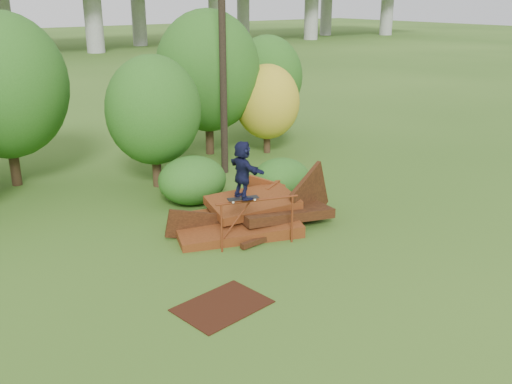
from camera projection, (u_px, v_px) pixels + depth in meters
ground at (323, 260)px, 15.70m from camera, size 240.00×240.00×0.00m
scrap_pile at (254, 215)px, 17.86m from camera, size 5.88×3.43×2.28m
grind_rail at (258, 212)px, 16.17m from camera, size 2.32×0.83×1.47m
skateboard at (243, 198)px, 15.88m from camera, size 0.91×0.50×0.09m
skater at (243, 170)px, 15.61m from camera, size 0.56×1.53×1.63m
flat_plate at (222, 306)px, 13.37m from camera, size 2.24×1.73×0.03m
tree_1 at (3, 86)px, 20.65m from camera, size 4.64×4.64×6.46m
tree_2 at (153, 110)px, 20.81m from camera, size 3.50×3.50×4.93m
tree_3 at (208, 71)px, 24.95m from camera, size 4.61×4.61×6.39m
tree_4 at (267, 102)px, 25.59m from camera, size 2.92×2.92×4.04m
tree_5 at (267, 76)px, 28.98m from camera, size 3.59×3.59×5.04m
shrub_left at (192, 180)px, 19.74m from camera, size 2.40×2.22×1.66m
shrub_right at (281, 179)px, 20.08m from camera, size 2.13×1.95×1.51m
utility_pole at (222, 29)px, 21.58m from camera, size 1.40×0.28×11.18m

